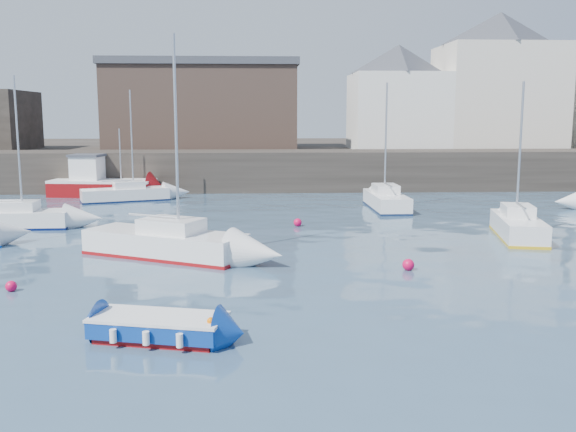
{
  "coord_description": "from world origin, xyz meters",
  "views": [
    {
      "loc": [
        -1.28,
        -14.71,
        5.69
      ],
      "look_at": [
        0.0,
        12.0,
        1.5
      ],
      "focal_mm": 40.0,
      "sensor_mm": 36.0,
      "label": 1
    }
  ],
  "objects_px": {
    "sailboat_e": "(12,218)",
    "buoy_mid": "(408,270)",
    "buoy_near": "(12,291)",
    "sailboat_c": "(518,226)",
    "sailboat_h": "(126,194)",
    "sailboat_b": "(166,243)",
    "buoy_far": "(298,226)",
    "fishing_boat": "(100,183)",
    "sailboat_f": "(386,200)",
    "blue_dinghy": "(159,326)"
  },
  "relations": [
    {
      "from": "sailboat_e",
      "to": "buoy_mid",
      "type": "xyz_separation_m",
      "value": [
        18.18,
        -9.98,
        -0.5
      ]
    },
    {
      "from": "sailboat_e",
      "to": "buoy_near",
      "type": "relative_size",
      "value": 20.88
    },
    {
      "from": "sailboat_c",
      "to": "sailboat_h",
      "type": "relative_size",
      "value": 0.98
    },
    {
      "from": "sailboat_b",
      "to": "buoy_far",
      "type": "height_order",
      "value": "sailboat_b"
    },
    {
      "from": "fishing_boat",
      "to": "buoy_far",
      "type": "height_order",
      "value": "fishing_boat"
    },
    {
      "from": "sailboat_b",
      "to": "sailboat_h",
      "type": "distance_m",
      "value": 18.29
    },
    {
      "from": "sailboat_e",
      "to": "sailboat_f",
      "type": "xyz_separation_m",
      "value": [
        20.52,
        5.82,
        0.04
      ]
    },
    {
      "from": "blue_dinghy",
      "to": "sailboat_e",
      "type": "height_order",
      "value": "sailboat_e"
    },
    {
      "from": "sailboat_b",
      "to": "sailboat_c",
      "type": "height_order",
      "value": "sailboat_b"
    },
    {
      "from": "fishing_boat",
      "to": "sailboat_e",
      "type": "distance_m",
      "value": 13.29
    },
    {
      "from": "sailboat_e",
      "to": "sailboat_f",
      "type": "relative_size",
      "value": 1.0
    },
    {
      "from": "buoy_mid",
      "to": "fishing_boat",
      "type": "bearing_deg",
      "value": 126.06
    },
    {
      "from": "sailboat_b",
      "to": "sailboat_f",
      "type": "relative_size",
      "value": 1.15
    },
    {
      "from": "buoy_mid",
      "to": "sailboat_e",
      "type": "bearing_deg",
      "value": 151.24
    },
    {
      "from": "fishing_boat",
      "to": "blue_dinghy",
      "type": "bearing_deg",
      "value": -73.92
    },
    {
      "from": "sailboat_f",
      "to": "buoy_mid",
      "type": "distance_m",
      "value": 15.98
    },
    {
      "from": "sailboat_f",
      "to": "buoy_near",
      "type": "bearing_deg",
      "value": -131.57
    },
    {
      "from": "blue_dinghy",
      "to": "sailboat_e",
      "type": "xyz_separation_m",
      "value": [
        -10.04,
        17.14,
        0.14
      ]
    },
    {
      "from": "sailboat_b",
      "to": "sailboat_e",
      "type": "relative_size",
      "value": 1.15
    },
    {
      "from": "buoy_near",
      "to": "buoy_mid",
      "type": "height_order",
      "value": "buoy_mid"
    },
    {
      "from": "fishing_boat",
      "to": "sailboat_c",
      "type": "distance_m",
      "value": 29.08
    },
    {
      "from": "sailboat_e",
      "to": "buoy_far",
      "type": "xyz_separation_m",
      "value": [
        14.67,
        -0.16,
        -0.5
      ]
    },
    {
      "from": "blue_dinghy",
      "to": "buoy_near",
      "type": "xyz_separation_m",
      "value": [
        -5.54,
        4.89,
        -0.36
      ]
    },
    {
      "from": "buoy_near",
      "to": "sailboat_e",
      "type": "bearing_deg",
      "value": 110.19
    },
    {
      "from": "sailboat_b",
      "to": "buoy_mid",
      "type": "relative_size",
      "value": 19.83
    },
    {
      "from": "sailboat_c",
      "to": "sailboat_e",
      "type": "distance_m",
      "value": 25.14
    },
    {
      "from": "sailboat_b",
      "to": "sailboat_c",
      "type": "distance_m",
      "value": 16.35
    },
    {
      "from": "sailboat_c",
      "to": "blue_dinghy",
      "type": "bearing_deg",
      "value": -138.05
    },
    {
      "from": "fishing_boat",
      "to": "buoy_far",
      "type": "relative_size",
      "value": 17.82
    },
    {
      "from": "sailboat_h",
      "to": "buoy_mid",
      "type": "bearing_deg",
      "value": -54.56
    },
    {
      "from": "fishing_boat",
      "to": "buoy_near",
      "type": "bearing_deg",
      "value": -82.82
    },
    {
      "from": "sailboat_c",
      "to": "buoy_near",
      "type": "distance_m",
      "value": 22.02
    },
    {
      "from": "blue_dinghy",
      "to": "buoy_mid",
      "type": "relative_size",
      "value": 8.23
    },
    {
      "from": "sailboat_c",
      "to": "buoy_near",
      "type": "bearing_deg",
      "value": -157.54
    },
    {
      "from": "sailboat_b",
      "to": "sailboat_f",
      "type": "distance_m",
      "value": 17.47
    },
    {
      "from": "buoy_far",
      "to": "buoy_near",
      "type": "bearing_deg",
      "value": -130.08
    },
    {
      "from": "buoy_mid",
      "to": "sailboat_b",
      "type": "bearing_deg",
      "value": 163.28
    },
    {
      "from": "blue_dinghy",
      "to": "sailboat_b",
      "type": "xyz_separation_m",
      "value": [
        -1.2,
        9.96,
        0.21
      ]
    },
    {
      "from": "sailboat_c",
      "to": "sailboat_f",
      "type": "height_order",
      "value": "sailboat_f"
    },
    {
      "from": "blue_dinghy",
      "to": "sailboat_c",
      "type": "distance_m",
      "value": 19.9
    },
    {
      "from": "sailboat_h",
      "to": "buoy_far",
      "type": "distance_m",
      "value": 15.22
    },
    {
      "from": "buoy_far",
      "to": "sailboat_f",
      "type": "bearing_deg",
      "value": 45.62
    },
    {
      "from": "sailboat_e",
      "to": "sailboat_b",
      "type": "bearing_deg",
      "value": -39.06
    },
    {
      "from": "sailboat_e",
      "to": "sailboat_c",
      "type": "bearing_deg",
      "value": -8.77
    },
    {
      "from": "blue_dinghy",
      "to": "sailboat_h",
      "type": "bearing_deg",
      "value": 102.99
    },
    {
      "from": "sailboat_e",
      "to": "buoy_mid",
      "type": "bearing_deg",
      "value": -28.76
    },
    {
      "from": "sailboat_h",
      "to": "buoy_far",
      "type": "xyz_separation_m",
      "value": [
        10.98,
        -10.53,
        -0.48
      ]
    },
    {
      "from": "buoy_near",
      "to": "buoy_far",
      "type": "relative_size",
      "value": 0.87
    },
    {
      "from": "blue_dinghy",
      "to": "sailboat_h",
      "type": "height_order",
      "value": "sailboat_h"
    },
    {
      "from": "sailboat_b",
      "to": "fishing_boat",
      "type": "bearing_deg",
      "value": 110.31
    }
  ]
}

